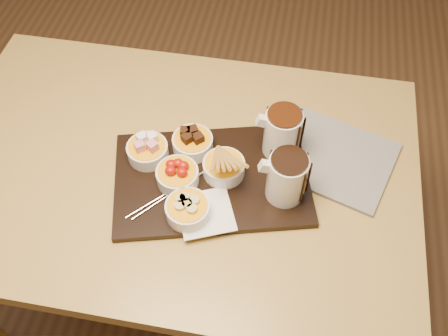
% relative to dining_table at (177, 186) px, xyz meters
% --- Properties ---
extents(ground, '(5.00, 5.00, 0.00)m').
position_rel_dining_table_xyz_m(ground, '(0.00, 0.00, -0.65)').
color(ground, brown).
rests_on(ground, ground).
extents(dining_table, '(1.20, 0.80, 0.75)m').
position_rel_dining_table_xyz_m(dining_table, '(0.00, 0.00, 0.00)').
color(dining_table, '#AB8A3F').
rests_on(dining_table, ground).
extents(serving_board, '(0.52, 0.41, 0.02)m').
position_rel_dining_table_xyz_m(serving_board, '(0.10, -0.03, 0.11)').
color(serving_board, black).
rests_on(serving_board, dining_table).
extents(napkin, '(0.16, 0.16, 0.00)m').
position_rel_dining_table_xyz_m(napkin, '(0.11, -0.14, 0.12)').
color(napkin, white).
rests_on(napkin, serving_board).
extents(bowl_marshmallows, '(0.10, 0.10, 0.04)m').
position_rel_dining_table_xyz_m(bowl_marshmallows, '(-0.06, -0.00, 0.14)').
color(bowl_marshmallows, white).
rests_on(bowl_marshmallows, serving_board).
extents(bowl_cake, '(0.10, 0.10, 0.04)m').
position_rel_dining_table_xyz_m(bowl_cake, '(0.04, 0.04, 0.14)').
color(bowl_cake, white).
rests_on(bowl_cake, serving_board).
extents(bowl_strawberries, '(0.10, 0.10, 0.04)m').
position_rel_dining_table_xyz_m(bowl_strawberries, '(0.03, -0.06, 0.14)').
color(bowl_strawberries, white).
rests_on(bowl_strawberries, serving_board).
extents(bowl_biscotti, '(0.10, 0.10, 0.04)m').
position_rel_dining_table_xyz_m(bowl_biscotti, '(0.13, -0.02, 0.14)').
color(bowl_biscotti, white).
rests_on(bowl_biscotti, serving_board).
extents(bowl_bananas, '(0.10, 0.10, 0.04)m').
position_rel_dining_table_xyz_m(bowl_bananas, '(0.07, -0.15, 0.14)').
color(bowl_bananas, white).
rests_on(bowl_bananas, serving_board).
extents(pitcher_dark_chocolate, '(0.11, 0.11, 0.12)m').
position_rel_dining_table_xyz_m(pitcher_dark_chocolate, '(0.28, -0.05, 0.18)').
color(pitcher_dark_chocolate, silver).
rests_on(pitcher_dark_chocolate, serving_board).
extents(pitcher_milk_chocolate, '(0.11, 0.11, 0.12)m').
position_rel_dining_table_xyz_m(pitcher_milk_chocolate, '(0.25, 0.08, 0.18)').
color(pitcher_milk_chocolate, silver).
rests_on(pitcher_milk_chocolate, serving_board).
extents(fondue_skewers, '(0.21, 0.20, 0.01)m').
position_rel_dining_table_xyz_m(fondue_skewers, '(0.02, -0.09, 0.12)').
color(fondue_skewers, silver).
rests_on(fondue_skewers, serving_board).
extents(newspaper, '(0.36, 0.32, 0.01)m').
position_rel_dining_table_xyz_m(newspaper, '(0.38, 0.09, 0.10)').
color(newspaper, beige).
rests_on(newspaper, dining_table).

